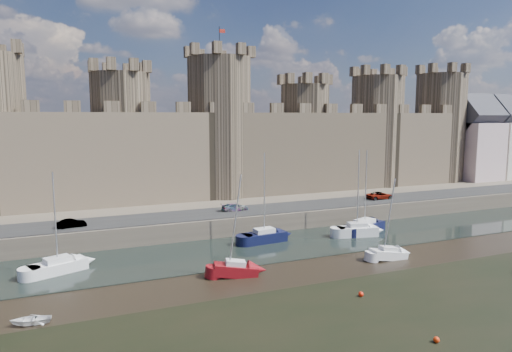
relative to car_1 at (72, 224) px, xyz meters
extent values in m
plane|color=black|center=(21.98, -32.79, -3.06)|extent=(160.00, 160.00, 0.00)
cube|color=black|center=(21.98, -8.79, -3.02)|extent=(160.00, 12.00, 0.08)
cube|color=#4C443A|center=(21.98, 27.21, -1.81)|extent=(160.00, 60.00, 2.50)
cube|color=black|center=(21.98, 1.21, -0.51)|extent=(160.00, 7.00, 0.10)
cube|color=#42382B|center=(21.98, 15.21, 6.44)|extent=(100.00, 9.00, 14.00)
cylinder|color=#42382B|center=(7.98, 15.21, 9.44)|extent=(9.00, 9.00, 20.00)
cylinder|color=#42382B|center=(23.98, 15.21, 10.94)|extent=(11.00, 11.00, 23.00)
cylinder|color=black|center=(23.98, 15.21, 24.94)|extent=(0.10, 0.10, 5.00)
cube|color=maroon|center=(24.48, 15.21, 26.74)|extent=(1.00, 0.03, 0.60)
cylinder|color=#42382B|center=(39.98, 15.21, 8.94)|extent=(9.00, 9.00, 19.00)
cylinder|color=#42382B|center=(55.98, 15.21, 9.94)|extent=(10.00, 10.00, 21.00)
cylinder|color=#42382B|center=(71.98, 15.21, 10.44)|extent=(10.00, 10.00, 22.00)
cube|color=beige|center=(79.98, 13.21, 5.44)|extent=(8.50, 9.00, 12.00)
cube|color=#38383F|center=(79.98, 13.21, 13.04)|extent=(8.50, 9.05, 9.05)
cube|color=silver|center=(88.98, 13.21, 5.44)|extent=(8.50, 9.00, 12.00)
cube|color=#38383F|center=(88.98, 13.21, 13.04)|extent=(8.50, 9.05, 9.05)
imported|color=gray|center=(0.00, 0.00, 0.00)|extent=(3.51, 1.63, 1.11)
imported|color=gray|center=(21.66, 1.74, 0.01)|extent=(3.96, 1.71, 1.14)
imported|color=gray|center=(46.53, 1.29, 0.07)|extent=(4.56, 2.19, 1.25)
cube|color=white|center=(-1.51, -9.08, -2.41)|extent=(5.94, 4.06, 1.13)
cube|color=silver|center=(-1.51, -9.08, -1.59)|extent=(2.84, 2.31, 0.51)
cylinder|color=silver|center=(-1.51, -9.08, 2.76)|extent=(0.14, 0.14, 9.23)
cube|color=black|center=(22.49, -6.78, -2.36)|extent=(5.85, 2.72, 1.24)
cube|color=silver|center=(22.49, -6.78, -1.46)|extent=(2.65, 1.77, 0.56)
cylinder|color=silver|center=(22.49, -6.78, 3.32)|extent=(0.14, 0.14, 10.12)
cube|color=white|center=(35.09, -8.79, -2.35)|extent=(5.65, 3.13, 1.25)
cube|color=silver|center=(35.09, -8.79, -1.44)|extent=(2.62, 1.91, 0.57)
cylinder|color=silver|center=(35.09, -8.79, 3.41)|extent=(0.14, 0.14, 10.26)
cube|color=black|center=(37.34, -7.37, -2.36)|extent=(6.90, 4.53, 1.23)
cube|color=silver|center=(37.34, -7.37, -1.47)|extent=(3.28, 2.61, 0.56)
cylinder|color=silver|center=(37.34, -7.37, 3.28)|extent=(0.14, 0.14, 10.05)
cube|color=maroon|center=(14.96, -16.82, -2.49)|extent=(4.68, 2.64, 1.12)
cube|color=silver|center=(14.96, -16.82, -1.68)|extent=(2.18, 1.60, 0.51)
cylinder|color=silver|center=(14.96, -16.82, 2.67)|extent=(0.14, 0.14, 9.20)
cube|color=white|center=(32.67, -18.23, -2.56)|extent=(4.32, 1.89, 1.00)
cube|color=silver|center=(32.67, -18.23, -1.83)|extent=(1.95, 1.26, 0.45)
cylinder|color=silver|center=(32.67, -18.23, 2.01)|extent=(0.14, 0.14, 8.15)
imported|color=white|center=(-3.31, -20.79, -2.75)|extent=(3.02, 2.20, 0.61)
sphere|color=#FF240B|center=(23.46, -26.05, -2.82)|extent=(0.47, 0.47, 0.47)
sphere|color=#F1320A|center=(23.48, -35.04, -2.83)|extent=(0.45, 0.45, 0.45)
camera|label=1|loc=(-0.06, -58.29, 12.92)|focal=32.00mm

